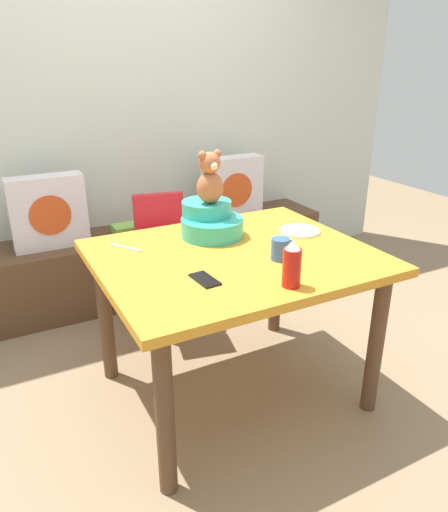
# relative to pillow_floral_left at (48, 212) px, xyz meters

# --- Properties ---
(ground_plane) EXTENTS (8.00, 8.00, 0.00)m
(ground_plane) POSITION_rel_pillow_floral_left_xyz_m (0.60, -1.22, -0.68)
(ground_plane) COLOR #8C7256
(back_wall) EXTENTS (4.40, 0.10, 2.60)m
(back_wall) POSITION_rel_pillow_floral_left_xyz_m (0.60, 0.29, 0.62)
(back_wall) COLOR silver
(back_wall) RESTS_ON ground_plane
(window_bench) EXTENTS (2.60, 0.44, 0.46)m
(window_bench) POSITION_rel_pillow_floral_left_xyz_m (0.60, 0.02, -0.45)
(window_bench) COLOR brown
(window_bench) RESTS_ON ground_plane
(pillow_floral_left) EXTENTS (0.44, 0.15, 0.44)m
(pillow_floral_left) POSITION_rel_pillow_floral_left_xyz_m (0.00, 0.00, 0.00)
(pillow_floral_left) COLOR silver
(pillow_floral_left) RESTS_ON window_bench
(pillow_floral_right) EXTENTS (0.44, 0.15, 0.44)m
(pillow_floral_right) POSITION_rel_pillow_floral_left_xyz_m (1.26, 0.00, 0.00)
(pillow_floral_right) COLOR silver
(pillow_floral_right) RESTS_ON window_bench
(book_stack) EXTENTS (0.20, 0.14, 0.06)m
(book_stack) POSITION_rel_pillow_floral_left_xyz_m (0.49, 0.02, -0.19)
(book_stack) COLOR #86C64E
(book_stack) RESTS_ON window_bench
(dining_table) EXTENTS (1.19, 0.99, 0.74)m
(dining_table) POSITION_rel_pillow_floral_left_xyz_m (0.60, -1.22, -0.04)
(dining_table) COLOR orange
(dining_table) RESTS_ON ground_plane
(highchair) EXTENTS (0.39, 0.50, 0.79)m
(highchair) POSITION_rel_pillow_floral_left_xyz_m (0.57, -0.42, -0.16)
(highchair) COLOR red
(highchair) RESTS_ON ground_plane
(infant_seat_teal) EXTENTS (0.30, 0.33, 0.16)m
(infant_seat_teal) POSITION_rel_pillow_floral_left_xyz_m (0.61, -0.96, 0.13)
(infant_seat_teal) COLOR teal
(infant_seat_teal) RESTS_ON dining_table
(teddy_bear) EXTENTS (0.13, 0.12, 0.25)m
(teddy_bear) POSITION_rel_pillow_floral_left_xyz_m (0.61, -0.96, 0.34)
(teddy_bear) COLOR #AE653E
(teddy_bear) RESTS_ON infant_seat_teal
(ketchup_bottle) EXTENTS (0.07, 0.07, 0.18)m
(ketchup_bottle) POSITION_rel_pillow_floral_left_xyz_m (0.63, -1.61, 0.15)
(ketchup_bottle) COLOR red
(ketchup_bottle) RESTS_ON dining_table
(coffee_mug) EXTENTS (0.12, 0.08, 0.09)m
(coffee_mug) POSITION_rel_pillow_floral_left_xyz_m (0.74, -1.38, 0.11)
(coffee_mug) COLOR #335999
(coffee_mug) RESTS_ON dining_table
(dinner_plate_near) EXTENTS (0.20, 0.20, 0.01)m
(dinner_plate_near) POSITION_rel_pillow_floral_left_xyz_m (1.02, -1.13, 0.07)
(dinner_plate_near) COLOR white
(dinner_plate_near) RESTS_ON dining_table
(cell_phone) EXTENTS (0.08, 0.15, 0.01)m
(cell_phone) POSITION_rel_pillow_floral_left_xyz_m (0.37, -1.42, 0.06)
(cell_phone) COLOR black
(cell_phone) RESTS_ON dining_table
(table_fork) EXTENTS (0.11, 0.15, 0.01)m
(table_fork) POSITION_rel_pillow_floral_left_xyz_m (0.20, -0.95, 0.06)
(table_fork) COLOR silver
(table_fork) RESTS_ON dining_table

